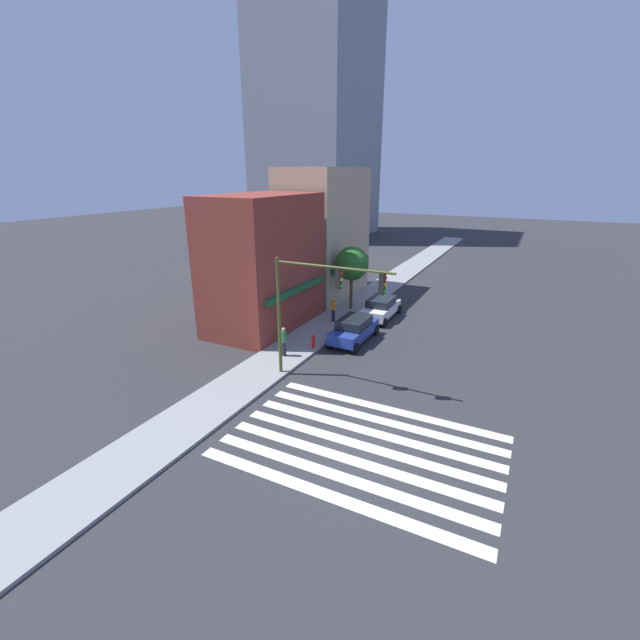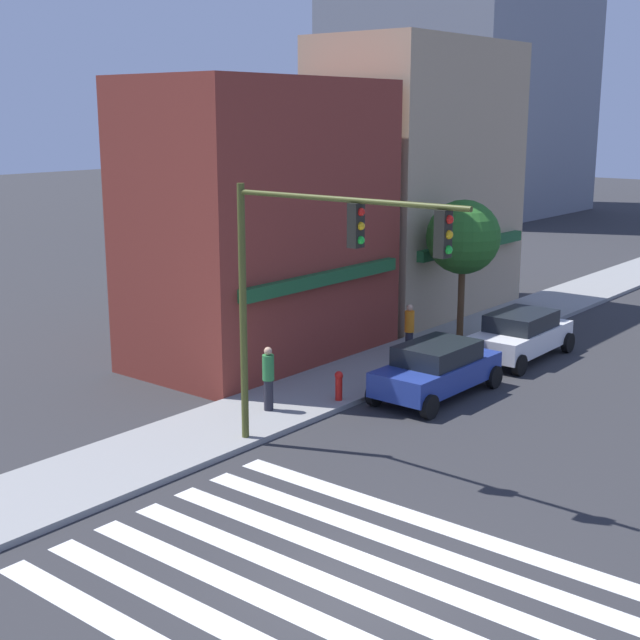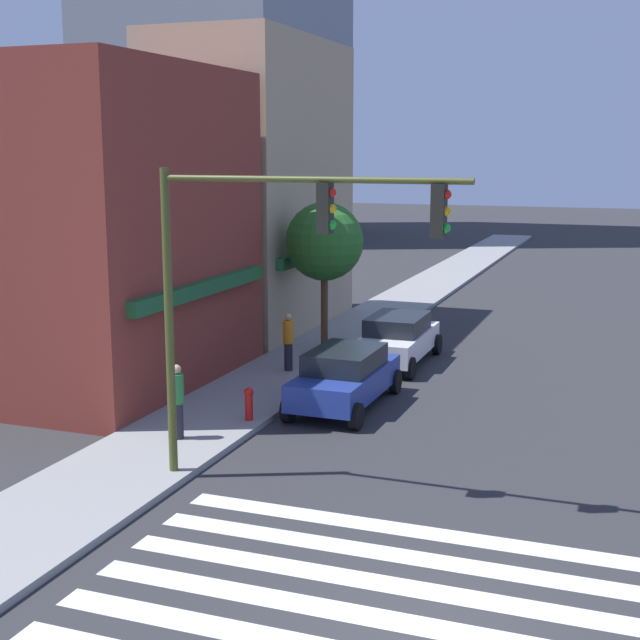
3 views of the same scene
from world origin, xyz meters
name	(u,v)px [view 3 (image 3 of 3)]	position (x,y,z in m)	size (l,w,h in m)	color
ground_plane	(425,627)	(0.00, 0.00, 0.00)	(200.00, 200.00, 0.00)	#2D2D30
sidewalk_left	(1,544)	(0.00, 7.50, 0.07)	(120.00, 3.00, 0.15)	gray
crosswalk_stripes	(425,627)	(0.00, 0.00, 0.00)	(6.86, 10.80, 0.01)	silver
storefront_row	(202,203)	(15.25, 11.49, 5.02)	(18.03, 5.30, 10.82)	maroon
traffic_signal	(270,259)	(4.05, 4.13, 4.72)	(0.32, 6.24, 6.43)	#474C1E
sedan_blue	(345,376)	(10.24, 4.70, 0.84)	(4.42, 2.02, 1.59)	navy
sedan_white	(397,338)	(15.48, 4.70, 0.84)	(4.42, 2.02, 1.59)	white
pedestrian_orange_vest	(288,341)	(12.89, 7.42, 1.07)	(0.32, 0.32, 1.77)	#23232D
pedestrian_green_top	(177,400)	(5.94, 7.35, 1.07)	(0.32, 0.32, 1.77)	#23232D
fire_hydrant	(249,402)	(7.82, 6.40, 0.61)	(0.24, 0.24, 0.84)	red
street_tree	(324,242)	(16.32, 7.50, 3.75)	(2.63, 2.63, 4.93)	brown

